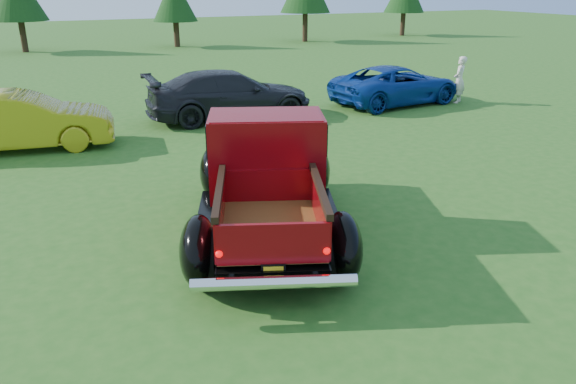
% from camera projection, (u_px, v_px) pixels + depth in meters
% --- Properties ---
extents(ground, '(120.00, 120.00, 0.00)m').
position_uv_depth(ground, '(290.00, 261.00, 8.56)').
color(ground, '#265919').
rests_on(ground, ground).
extents(pickup_truck, '(3.95, 5.62, 1.96)m').
position_uv_depth(pickup_truck, '(267.00, 173.00, 9.57)').
color(pickup_truck, black).
rests_on(pickup_truck, ground).
extents(show_car_yellow, '(4.57, 2.15, 1.45)m').
position_uv_depth(show_car_yellow, '(21.00, 121.00, 14.01)').
color(show_car_yellow, '#A69A16').
rests_on(show_car_yellow, ground).
extents(show_car_grey, '(5.18, 2.33, 1.47)m').
position_uv_depth(show_car_grey, '(230.00, 95.00, 17.17)').
color(show_car_grey, black).
rests_on(show_car_grey, ground).
extents(show_car_blue, '(4.91, 2.67, 1.31)m').
position_uv_depth(show_car_blue, '(396.00, 85.00, 19.28)').
color(show_car_blue, navy).
rests_on(show_car_blue, ground).
extents(spectator, '(0.69, 0.66, 1.60)m').
position_uv_depth(spectator, '(459.00, 80.00, 19.42)').
color(spectator, beige).
rests_on(spectator, ground).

